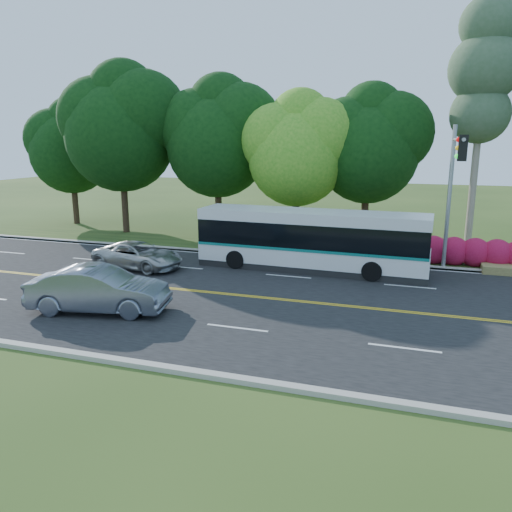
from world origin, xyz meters
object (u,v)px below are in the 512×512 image
(sedan, at_px, (99,290))
(traffic_signal, at_px, (453,177))
(transit_bus, at_px, (311,241))
(suv, at_px, (138,255))

(sedan, bearing_deg, traffic_signal, -66.00)
(traffic_signal, distance_m, transit_bus, 7.06)
(traffic_signal, height_order, transit_bus, traffic_signal)
(transit_bus, height_order, suv, transit_bus)
(sedan, xyz_separation_m, suv, (-2.09, 6.21, -0.20))
(sedan, height_order, suv, sedan)
(traffic_signal, xyz_separation_m, transit_bus, (-6.29, -0.32, -3.20))
(traffic_signal, relative_size, suv, 1.51)
(traffic_signal, bearing_deg, sedan, -144.48)
(transit_bus, bearing_deg, traffic_signal, 5.02)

